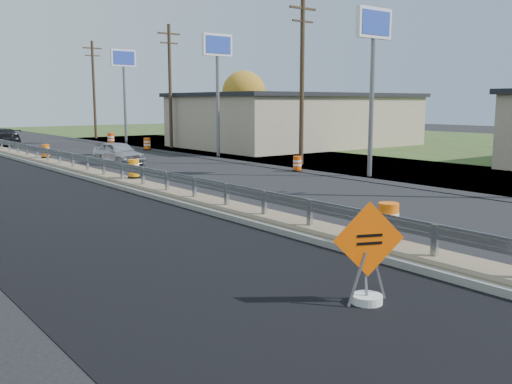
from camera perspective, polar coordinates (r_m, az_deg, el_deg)
ground at (r=18.87m, az=-2.96°, el=-1.95°), size 140.00×140.00×0.00m
grass_verge_far at (r=47.91m, az=20.32°, el=4.17°), size 40.00×120.00×0.03m
milled_overlay at (r=26.21m, az=-23.82°, el=0.39°), size 7.20×120.00×0.01m
median at (r=25.75m, az=-13.21°, el=1.01°), size 1.60×55.00×0.23m
guardrail at (r=26.58m, az=-14.16°, el=2.56°), size 0.10×46.15×0.72m
retail_building_near at (r=47.31m, az=4.08°, el=7.25°), size 18.50×12.50×4.27m
pylon_sign_south at (r=28.01m, az=11.67°, el=14.75°), size 2.20×0.30×7.90m
pylon_sign_mid at (r=37.78m, az=-3.89°, el=13.37°), size 2.20×0.30×7.90m
pylon_sign_north at (r=49.97m, az=-13.10°, el=12.09°), size 2.20×0.30×7.90m
utility_pole_smid at (r=32.80m, az=4.62°, el=11.34°), size 1.90×0.26×9.40m
utility_pole_nmid at (r=45.02m, az=-8.59°, el=10.62°), size 1.90×0.26×9.40m
utility_pole_north at (r=58.55m, az=-15.91°, el=9.99°), size 1.90×0.26×9.40m
tree_far_yellow at (r=61.33m, az=-1.22°, el=9.89°), size 4.62×4.62×6.86m
caution_sign at (r=10.47m, az=11.09°, el=-8.46°), size 1.25×0.58×1.86m
barrel_median_near at (r=14.30m, az=13.06°, el=-2.97°), size 0.63×0.63×0.92m
barrel_median_mid at (r=25.88m, az=-12.10°, el=2.24°), size 0.57×0.57×0.83m
barrel_median_far at (r=36.91m, az=-20.28°, el=3.84°), size 0.55×0.55×0.81m
barrel_shoulder_near at (r=29.74m, az=4.15°, el=2.80°), size 0.54×0.54×0.80m
barrel_shoulder_mid at (r=43.68m, az=-10.83°, el=4.72°), size 0.62×0.62×0.92m
barrel_shoulder_far at (r=49.61m, az=-14.31°, el=5.13°), size 0.68×0.68×0.99m
car_silver at (r=33.90m, az=-13.58°, el=3.81°), size 2.00×4.05×1.33m
car_dark_far at (r=51.90m, az=-24.06°, el=5.05°), size 2.06×4.91×1.42m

